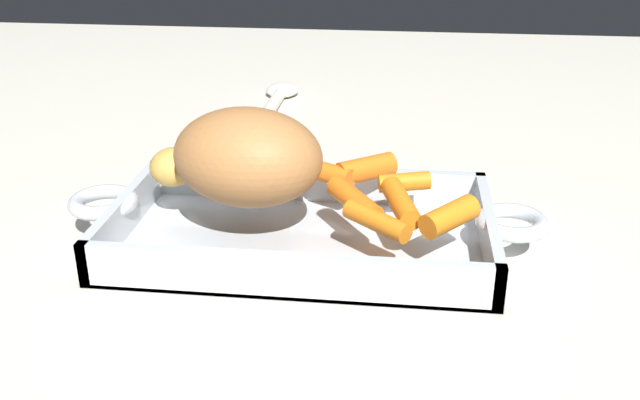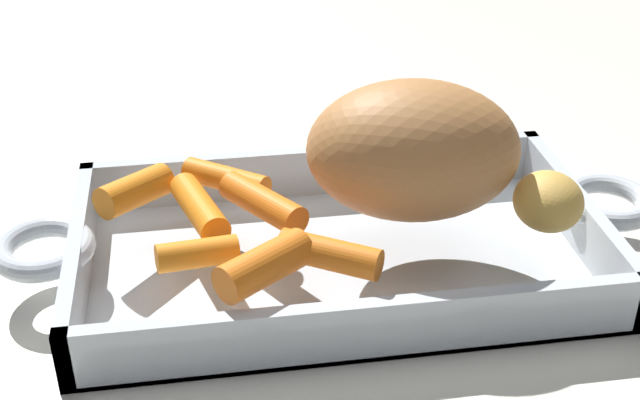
{
  "view_description": "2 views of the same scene",
  "coord_description": "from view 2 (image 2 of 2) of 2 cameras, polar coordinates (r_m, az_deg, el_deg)",
  "views": [
    {
      "loc": [
        -0.09,
        0.61,
        0.32
      ],
      "look_at": [
        -0.02,
        0.03,
        0.06
      ],
      "focal_mm": 40.79,
      "sensor_mm": 36.0,
      "label": 1
    },
    {
      "loc": [
        -0.09,
        -0.48,
        0.35
      ],
      "look_at": [
        -0.01,
        -0.01,
        0.06
      ],
      "focal_mm": 48.35,
      "sensor_mm": 36.0,
      "label": 2
    }
  ],
  "objects": [
    {
      "name": "ground_plane",
      "position": [
        0.6,
        1.16,
        -4.34
      ],
      "size": [
        2.1,
        2.1,
        0.0
      ],
      "primitive_type": "plane",
      "color": "silver"
    },
    {
      "name": "baby_carrot_northwest",
      "position": [
        0.52,
        0.65,
        -3.61
      ],
      "size": [
        0.06,
        0.05,
        0.02
      ],
      "primitive_type": "cylinder",
      "rotation": [
        1.58,
        0.0,
        1.03
      ],
      "color": "orange",
      "rests_on": "roasting_dish"
    },
    {
      "name": "baby_carrot_northeast",
      "position": [
        0.61,
        -6.24,
        1.41
      ],
      "size": [
        0.06,
        0.06,
        0.02
      ],
      "primitive_type": "cylinder",
      "rotation": [
        1.54,
        0.0,
        0.89
      ],
      "color": "orange",
      "rests_on": "roasting_dish"
    },
    {
      "name": "baby_carrot_center_right",
      "position": [
        0.57,
        -7.99,
        -0.51
      ],
      "size": [
        0.04,
        0.07,
        0.02
      ],
      "primitive_type": "cylinder",
      "rotation": [
        1.62,
        0.0,
        3.42
      ],
      "color": "orange",
      "rests_on": "roasting_dish"
    },
    {
      "name": "baby_carrot_long",
      "position": [
        0.53,
        -8.12,
        -3.54
      ],
      "size": [
        0.05,
        0.03,
        0.02
      ],
      "primitive_type": "cylinder",
      "rotation": [
        1.63,
        0.0,
        1.75
      ],
      "color": "orange",
      "rests_on": "roasting_dish"
    },
    {
      "name": "potato_corner",
      "position": [
        0.58,
        14.87,
        -0.09
      ],
      "size": [
        0.05,
        0.06,
        0.04
      ],
      "primitive_type": "ellipsoid",
      "rotation": [
        0.0,
        0.0,
        6.15
      ],
      "color": "gold",
      "rests_on": "roasting_dish"
    },
    {
      "name": "baby_carrot_center_left",
      "position": [
        0.51,
        -3.71,
        -4.34
      ],
      "size": [
        0.06,
        0.05,
        0.02
      ],
      "primitive_type": "cylinder",
      "rotation": [
        1.56,
        0.0,
        5.34
      ],
      "color": "orange",
      "rests_on": "roasting_dish"
    },
    {
      "name": "baby_carrot_southeast",
      "position": [
        0.6,
        -12.16,
        0.6
      ],
      "size": [
        0.06,
        0.06,
        0.03
      ],
      "primitive_type": "cylinder",
      "rotation": [
        1.66,
        0.0,
        2.35
      ],
      "color": "orange",
      "rests_on": "roasting_dish"
    },
    {
      "name": "pork_roast",
      "position": [
        0.57,
        6.16,
        3.34
      ],
      "size": [
        0.15,
        0.12,
        0.09
      ],
      "primitive_type": "ellipsoid",
      "rotation": [
        0.0,
        0.0,
        6.14
      ],
      "color": "#B07440",
      "rests_on": "roasting_dish"
    },
    {
      "name": "baby_carrot_short",
      "position": [
        0.57,
        -3.82,
        -0.17
      ],
      "size": [
        0.06,
        0.07,
        0.02
      ],
      "primitive_type": "cylinder",
      "rotation": [
        1.53,
        0.0,
        0.58
      ],
      "color": "orange",
      "rests_on": "roasting_dish"
    },
    {
      "name": "roasting_dish",
      "position": [
        0.59,
        1.17,
        -3.23
      ],
      "size": [
        0.45,
        0.2,
        0.04
      ],
      "color": "silver",
      "rests_on": "ground_plane"
    }
  ]
}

